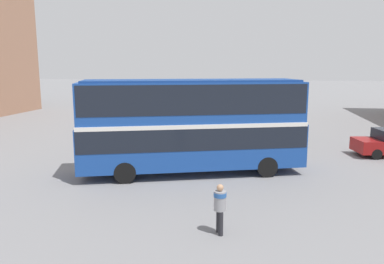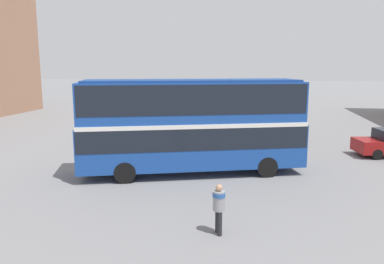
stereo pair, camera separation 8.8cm
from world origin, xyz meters
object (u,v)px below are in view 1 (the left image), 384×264
(pedestrian_foreground, at_px, (220,204))
(parked_car_kerb_far, at_px, (204,120))
(parked_car_kerb_near, at_px, (265,129))
(double_decker_bus, at_px, (192,121))

(pedestrian_foreground, xyz_separation_m, parked_car_kerb_far, (-3.12, 19.66, -0.25))
(parked_car_kerb_near, distance_m, parked_car_kerb_far, 6.12)
(double_decker_bus, xyz_separation_m, parked_car_kerb_near, (3.79, 9.44, -1.86))
(parked_car_kerb_near, bearing_deg, pedestrian_foreground, 79.40)
(pedestrian_foreground, bearing_deg, double_decker_bus, -95.81)
(pedestrian_foreground, relative_size, parked_car_kerb_far, 0.39)
(double_decker_bus, bearing_deg, parked_car_kerb_far, 77.13)
(double_decker_bus, distance_m, pedestrian_foreground, 7.06)
(pedestrian_foreground, bearing_deg, parked_car_kerb_far, -103.53)
(parked_car_kerb_near, bearing_deg, double_decker_bus, 63.99)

